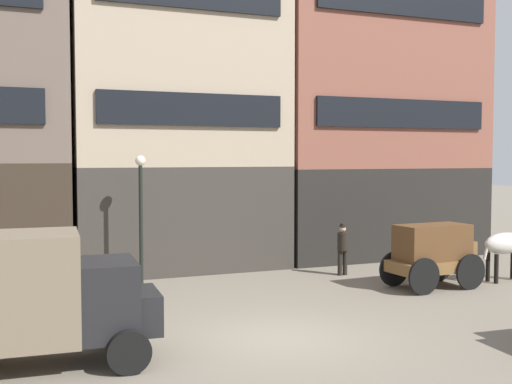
{
  "coord_description": "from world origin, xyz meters",
  "views": [
    {
      "loc": [
        -5.61,
        -12.7,
        4.08
      ],
      "look_at": [
        0.39,
        2.2,
        3.18
      ],
      "focal_mm": 44.14,
      "sensor_mm": 36.0,
      "label": 1
    }
  ],
  "objects_px": {
    "cargo_wagon": "(434,251)",
    "draft_horse": "(507,242)",
    "pedestrian_officer": "(343,247)",
    "streetlamp_curbside": "(141,202)",
    "delivery_truck_near": "(35,295)"
  },
  "relations": [
    {
      "from": "cargo_wagon",
      "to": "draft_horse",
      "type": "bearing_deg",
      "value": 0.05
    },
    {
      "from": "draft_horse",
      "to": "delivery_truck_near",
      "type": "height_order",
      "value": "delivery_truck_near"
    },
    {
      "from": "delivery_truck_near",
      "to": "pedestrian_officer",
      "type": "bearing_deg",
      "value": 30.76
    },
    {
      "from": "pedestrian_officer",
      "to": "streetlamp_curbside",
      "type": "bearing_deg",
      "value": 175.9
    },
    {
      "from": "draft_horse",
      "to": "delivery_truck_near",
      "type": "distance_m",
      "value": 15.14
    },
    {
      "from": "delivery_truck_near",
      "to": "streetlamp_curbside",
      "type": "distance_m",
      "value": 7.53
    },
    {
      "from": "draft_horse",
      "to": "streetlamp_curbside",
      "type": "xyz_separation_m",
      "value": [
        -11.38,
        3.37,
        1.4
      ]
    },
    {
      "from": "cargo_wagon",
      "to": "streetlamp_curbside",
      "type": "relative_size",
      "value": 0.72
    },
    {
      "from": "delivery_truck_near",
      "to": "pedestrian_officer",
      "type": "distance_m",
      "value": 11.95
    },
    {
      "from": "draft_horse",
      "to": "pedestrian_officer",
      "type": "distance_m",
      "value": 5.37
    },
    {
      "from": "pedestrian_officer",
      "to": "streetlamp_curbside",
      "type": "distance_m",
      "value": 7.08
    },
    {
      "from": "draft_horse",
      "to": "delivery_truck_near",
      "type": "relative_size",
      "value": 0.53
    },
    {
      "from": "cargo_wagon",
      "to": "streetlamp_curbside",
      "type": "distance_m",
      "value": 9.21
    },
    {
      "from": "delivery_truck_near",
      "to": "streetlamp_curbside",
      "type": "height_order",
      "value": "streetlamp_curbside"
    },
    {
      "from": "cargo_wagon",
      "to": "delivery_truck_near",
      "type": "bearing_deg",
      "value": -164.76
    }
  ]
}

